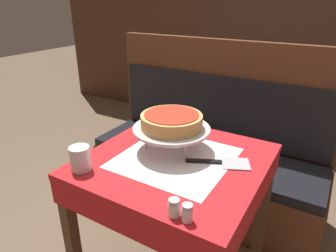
% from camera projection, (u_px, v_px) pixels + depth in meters
% --- Properties ---
extents(dining_table_front, '(0.74, 0.74, 0.77)m').
position_uv_depth(dining_table_front, '(175.00, 177.00, 1.33)').
color(dining_table_front, red).
rests_on(dining_table_front, ground_plane).
extents(dining_table_rear, '(0.76, 0.76, 0.77)m').
position_uv_depth(dining_table_rear, '(248.00, 83.00, 2.86)').
color(dining_table_rear, '#194799').
rests_on(dining_table_rear, ground_plane).
extents(booth_bench, '(1.59, 0.52, 1.15)m').
position_uv_depth(booth_bench, '(206.00, 162.00, 2.14)').
color(booth_bench, brown).
rests_on(booth_bench, ground_plane).
extents(back_wall_panel, '(6.00, 0.04, 2.40)m').
position_uv_depth(back_wall_panel, '(290.00, 20.00, 2.91)').
color(back_wall_panel, '#4C2D1E').
rests_on(back_wall_panel, ground_plane).
extents(pizza_pan_stand, '(0.35, 0.35, 0.11)m').
position_uv_depth(pizza_pan_stand, '(171.00, 129.00, 1.33)').
color(pizza_pan_stand, '#ADADB2').
rests_on(pizza_pan_stand, dining_table_front).
extents(deep_dish_pizza, '(0.27, 0.27, 0.06)m').
position_uv_depth(deep_dish_pizza, '(172.00, 121.00, 1.31)').
color(deep_dish_pizza, tan).
rests_on(deep_dish_pizza, pizza_pan_stand).
extents(pizza_server, '(0.26, 0.17, 0.01)m').
position_uv_depth(pizza_server, '(221.00, 163.00, 1.25)').
color(pizza_server, '#BCBCC1').
rests_on(pizza_server, dining_table_front).
extents(water_glass_near, '(0.08, 0.08, 0.10)m').
position_uv_depth(water_glass_near, '(80.00, 158.00, 1.19)').
color(water_glass_near, silver).
rests_on(water_glass_near, dining_table_front).
extents(salt_shaker, '(0.04, 0.04, 0.06)m').
position_uv_depth(salt_shaker, '(174.00, 208.00, 0.94)').
color(salt_shaker, silver).
rests_on(salt_shaker, dining_table_front).
extents(pepper_shaker, '(0.04, 0.04, 0.06)m').
position_uv_depth(pepper_shaker, '(187.00, 213.00, 0.92)').
color(pepper_shaker, silver).
rests_on(pepper_shaker, dining_table_front).
extents(napkin_holder, '(0.10, 0.05, 0.09)m').
position_uv_depth(napkin_holder, '(185.00, 118.00, 1.59)').
color(napkin_holder, '#B2B2B7').
rests_on(napkin_holder, dining_table_front).
extents(condiment_caddy, '(0.14, 0.14, 0.18)m').
position_uv_depth(condiment_caddy, '(240.00, 66.00, 2.81)').
color(condiment_caddy, black).
rests_on(condiment_caddy, dining_table_rear).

